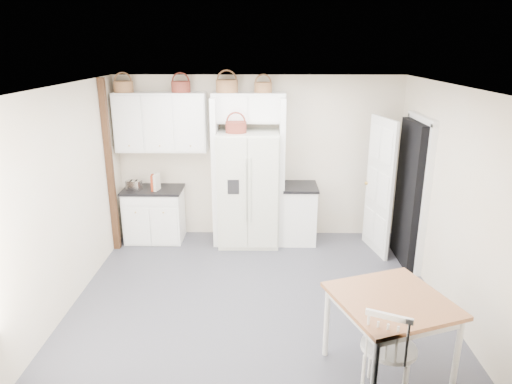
{
  "coord_description": "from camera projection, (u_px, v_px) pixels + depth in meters",
  "views": [
    {
      "loc": [
        0.07,
        -5.15,
        3.02
      ],
      "look_at": [
        -0.02,
        0.4,
        1.24
      ],
      "focal_mm": 32.0,
      "sensor_mm": 36.0,
      "label": 1
    }
  ],
  "objects": [
    {
      "name": "floor",
      "position": [
        257.0,
        293.0,
        5.83
      ],
      "size": [
        4.5,
        4.5,
        0.0
      ],
      "primitive_type": "plane",
      "color": "#454751",
      "rests_on": "ground"
    },
    {
      "name": "ceiling",
      "position": [
        257.0,
        86.0,
        5.03
      ],
      "size": [
        4.5,
        4.5,
        0.0
      ],
      "primitive_type": "plane",
      "color": "white",
      "rests_on": "wall_back"
    },
    {
      "name": "wall_back",
      "position": [
        259.0,
        158.0,
        7.33
      ],
      "size": [
        4.5,
        0.0,
        4.5
      ],
      "primitive_type": "plane",
      "rotation": [
        1.57,
        0.0,
        0.0
      ],
      "color": "beige",
      "rests_on": "floor"
    },
    {
      "name": "wall_left",
      "position": [
        69.0,
        196.0,
        5.46
      ],
      "size": [
        0.0,
        4.0,
        4.0
      ],
      "primitive_type": "plane",
      "rotation": [
        1.57,
        0.0,
        1.57
      ],
      "color": "beige",
      "rests_on": "floor"
    },
    {
      "name": "wall_right",
      "position": [
        447.0,
        198.0,
        5.4
      ],
      "size": [
        0.0,
        4.0,
        4.0
      ],
      "primitive_type": "plane",
      "rotation": [
        1.57,
        0.0,
        -1.57
      ],
      "color": "beige",
      "rests_on": "floor"
    },
    {
      "name": "refrigerator",
      "position": [
        249.0,
        188.0,
        7.12
      ],
      "size": [
        0.93,
        0.74,
        1.79
      ],
      "primitive_type": "cube",
      "color": "silver",
      "rests_on": "floor"
    },
    {
      "name": "base_cab_left",
      "position": [
        155.0,
        215.0,
        7.34
      ],
      "size": [
        0.89,
        0.57,
        0.83
      ],
      "primitive_type": "cube",
      "color": "white",
      "rests_on": "floor"
    },
    {
      "name": "base_cab_right",
      "position": [
        299.0,
        214.0,
        7.3
      ],
      "size": [
        0.51,
        0.61,
        0.89
      ],
      "primitive_type": "cube",
      "color": "white",
      "rests_on": "floor"
    },
    {
      "name": "dining_table",
      "position": [
        388.0,
        336.0,
        4.31
      ],
      "size": [
        1.24,
        1.24,
        0.81
      ],
      "primitive_type": "cube",
      "rotation": [
        0.0,
        0.0,
        0.35
      ],
      "color": "#A25E2E",
      "rests_on": "floor"
    },
    {
      "name": "windsor_chair",
      "position": [
        389.0,
        348.0,
        3.99
      ],
      "size": [
        0.63,
        0.6,
        1.0
      ],
      "primitive_type": "cube",
      "rotation": [
        0.0,
        0.0,
        -0.42
      ],
      "color": "white",
      "rests_on": "floor"
    },
    {
      "name": "counter_left",
      "position": [
        153.0,
        190.0,
        7.21
      ],
      "size": [
        0.93,
        0.6,
        0.04
      ],
      "primitive_type": "cube",
      "color": "black",
      "rests_on": "base_cab_left"
    },
    {
      "name": "counter_right",
      "position": [
        300.0,
        187.0,
        7.16
      ],
      "size": [
        0.55,
        0.65,
        0.04
      ],
      "primitive_type": "cube",
      "color": "black",
      "rests_on": "base_cab_right"
    },
    {
      "name": "toaster",
      "position": [
        134.0,
        185.0,
        7.11
      ],
      "size": [
        0.25,
        0.19,
        0.16
      ],
      "primitive_type": "cube",
      "rotation": [
        0.0,
        0.0,
        -0.27
      ],
      "color": "silver",
      "rests_on": "counter_left"
    },
    {
      "name": "cookbook_red",
      "position": [
        153.0,
        183.0,
        7.09
      ],
      "size": [
        0.05,
        0.17,
        0.25
      ],
      "primitive_type": "cube",
      "rotation": [
        0.0,
        0.0,
        0.1
      ],
      "color": "maroon",
      "rests_on": "counter_left"
    },
    {
      "name": "cookbook_cream",
      "position": [
        157.0,
        182.0,
        7.09
      ],
      "size": [
        0.08,
        0.18,
        0.26
      ],
      "primitive_type": "cube",
      "rotation": [
        0.0,
        0.0,
        -0.23
      ],
      "color": "beige",
      "rests_on": "counter_left"
    },
    {
      "name": "basket_upper_a",
      "position": [
        123.0,
        87.0,
        6.86
      ],
      "size": [
        0.29,
        0.29,
        0.17
      ],
      "primitive_type": "cylinder",
      "color": "brown",
      "rests_on": "upper_cabinet"
    },
    {
      "name": "basket_upper_c",
      "position": [
        181.0,
        87.0,
        6.84
      ],
      "size": [
        0.29,
        0.29,
        0.17
      ],
      "primitive_type": "cylinder",
      "color": "brown",
      "rests_on": "upper_cabinet"
    },
    {
      "name": "basket_bridge_a",
      "position": [
        227.0,
        86.0,
        6.83
      ],
      "size": [
        0.33,
        0.33,
        0.18
      ],
      "primitive_type": "cylinder",
      "color": "brown",
      "rests_on": "bridge_cabinet"
    },
    {
      "name": "basket_bridge_b",
      "position": [
        263.0,
        87.0,
        6.83
      ],
      "size": [
        0.27,
        0.27,
        0.15
      ],
      "primitive_type": "cylinder",
      "color": "brown",
      "rests_on": "bridge_cabinet"
    },
    {
      "name": "basket_fridge_a",
      "position": [
        236.0,
        127.0,
        6.73
      ],
      "size": [
        0.31,
        0.31,
        0.17
      ],
      "primitive_type": "cylinder",
      "color": "brown",
      "rests_on": "refrigerator"
    },
    {
      "name": "upper_cabinet",
      "position": [
        161.0,
        122.0,
        7.01
      ],
      "size": [
        1.4,
        0.34,
        0.9
      ],
      "primitive_type": "cube",
      "color": "white",
      "rests_on": "wall_back"
    },
    {
      "name": "bridge_cabinet",
      "position": [
        249.0,
        108.0,
        6.92
      ],
      "size": [
        1.12,
        0.34,
        0.45
      ],
      "primitive_type": "cube",
      "color": "white",
      "rests_on": "wall_back"
    },
    {
      "name": "fridge_panel_left",
      "position": [
        216.0,
        172.0,
        7.1
      ],
      "size": [
        0.08,
        0.6,
        2.3
      ],
      "primitive_type": "cube",
      "color": "white",
      "rests_on": "floor"
    },
    {
      "name": "fridge_panel_right",
      "position": [
        281.0,
        172.0,
        7.09
      ],
      "size": [
        0.08,
        0.6,
        2.3
      ],
      "primitive_type": "cube",
      "color": "white",
      "rests_on": "floor"
    },
    {
      "name": "trim_post",
      "position": [
        110.0,
        168.0,
        6.75
      ],
      "size": [
        0.09,
        0.09,
        2.6
      ],
      "primitive_type": "cube",
      "color": "black",
      "rests_on": "floor"
    },
    {
      "name": "doorway_void",
      "position": [
        411.0,
        194.0,
        6.44
      ],
      "size": [
        0.18,
        0.85,
        2.05
      ],
      "primitive_type": "cube",
      "color": "black",
      "rests_on": "floor"
    },
    {
      "name": "door_slab",
      "position": [
        379.0,
        187.0,
        6.76
      ],
      "size": [
        0.21,
        0.79,
        2.05
      ],
      "primitive_type": "cube",
      "rotation": [
        0.0,
        0.0,
        -1.36
      ],
      "color": "white",
      "rests_on": "floor"
    }
  ]
}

